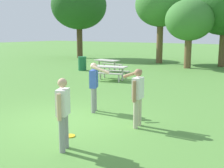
% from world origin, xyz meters
% --- Properties ---
extents(ground_plane, '(120.00, 120.00, 0.00)m').
position_xyz_m(ground_plane, '(0.00, 0.00, 0.00)').
color(ground_plane, '#568E3D').
extents(person_thrower, '(0.36, 0.56, 1.64)m').
position_xyz_m(person_thrower, '(1.51, -1.65, 0.94)').
color(person_thrower, gray).
rests_on(person_thrower, ground).
extents(person_catcher, '(0.82, 0.56, 1.64)m').
position_xyz_m(person_catcher, '(0.16, 1.24, 0.96)').
color(person_catcher, gray).
rests_on(person_catcher, ground).
extents(person_bystander, '(0.72, 0.61, 1.64)m').
position_xyz_m(person_bystander, '(2.09, 0.67, 0.96)').
color(person_bystander, '#B7AD93').
rests_on(person_bystander, ground).
extents(frisbee, '(0.26, 0.26, 0.03)m').
position_xyz_m(frisbee, '(1.04, -0.94, 0.01)').
color(frisbee, yellow).
rests_on(frisbee, ground).
extents(picnic_table_near, '(1.97, 1.75, 0.77)m').
position_xyz_m(picnic_table_near, '(-2.98, 6.88, 0.56)').
color(picnic_table_near, beige).
rests_on(picnic_table_near, ground).
extents(picnic_table_far, '(1.76, 1.50, 0.77)m').
position_xyz_m(picnic_table_far, '(-5.28, 9.72, 0.56)').
color(picnic_table_far, beige).
rests_on(picnic_table_far, ground).
extents(trash_can_beside_table, '(0.59, 0.59, 0.96)m').
position_xyz_m(trash_can_beside_table, '(-6.93, 9.12, 0.48)').
color(trash_can_beside_table, '#1E663D').
rests_on(trash_can_beside_table, ground).
extents(tree_tall_left, '(5.54, 5.54, 7.60)m').
position_xyz_m(tree_tall_left, '(-13.45, 16.56, 5.22)').
color(tree_tall_left, '#4C3823').
rests_on(tree_tall_left, ground).
extents(tree_broad_center, '(4.26, 4.26, 6.69)m').
position_xyz_m(tree_broad_center, '(-4.54, 16.55, 4.83)').
color(tree_broad_center, brown).
rests_on(tree_broad_center, ground).
extents(tree_far_right, '(3.47, 3.47, 4.96)m').
position_xyz_m(tree_far_right, '(-1.32, 14.45, 3.45)').
color(tree_far_right, brown).
rests_on(tree_far_right, ground).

